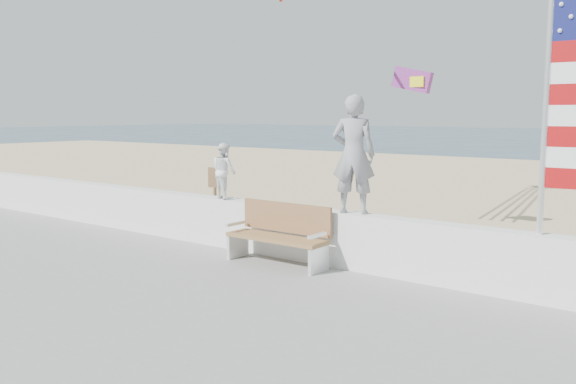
% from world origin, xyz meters
% --- Properties ---
extents(ground, '(220.00, 220.00, 0.00)m').
position_xyz_m(ground, '(0.00, 0.00, 0.00)').
color(ground, '#2E485C').
rests_on(ground, ground).
extents(sand, '(90.00, 40.00, 0.08)m').
position_xyz_m(sand, '(0.00, 9.00, 0.04)').
color(sand, '#D1BC8B').
rests_on(sand, ground).
extents(seawall, '(30.00, 0.35, 0.90)m').
position_xyz_m(seawall, '(0.00, 2.00, 0.63)').
color(seawall, white).
rests_on(seawall, boardwalk).
extents(adult, '(0.80, 0.66, 1.88)m').
position_xyz_m(adult, '(1.35, 2.00, 2.02)').
color(adult, gray).
rests_on(adult, seawall).
extents(child, '(0.60, 0.53, 1.04)m').
position_xyz_m(child, '(-1.45, 2.00, 1.60)').
color(child, white).
rests_on(child, seawall).
extents(bench, '(1.80, 0.57, 1.00)m').
position_xyz_m(bench, '(0.22, 1.55, 0.69)').
color(bench, '#9A7143').
rests_on(bench, boardwalk).
extents(flag, '(0.50, 0.08, 3.50)m').
position_xyz_m(flag, '(4.33, 2.00, 2.99)').
color(flag, white).
rests_on(flag, seawall).
extents(parafoil_kite, '(0.89, 0.33, 0.59)m').
position_xyz_m(parafoil_kite, '(0.52, 5.77, 3.36)').
color(parafoil_kite, '#FD1C29').
rests_on(parafoil_kite, ground).
extents(sign, '(0.32, 0.07, 1.46)m').
position_xyz_m(sign, '(-2.54, 2.86, 0.94)').
color(sign, olive).
rests_on(sign, sand).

